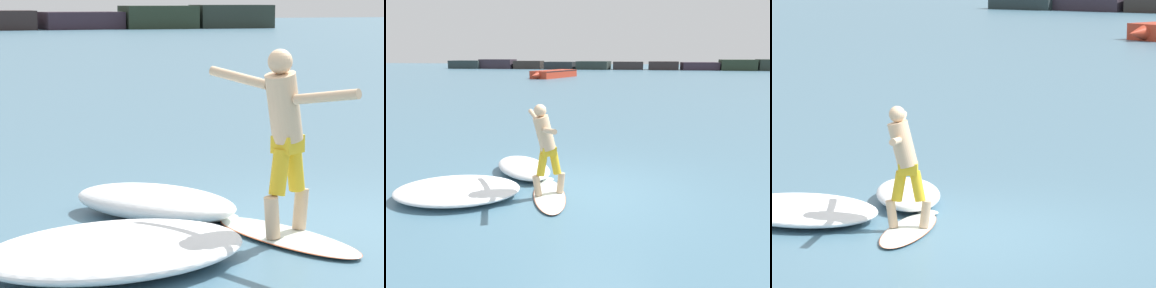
{
  "view_description": "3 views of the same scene",
  "coord_description": "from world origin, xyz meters",
  "views": [
    {
      "loc": [
        -3.99,
        -7.78,
        2.17
      ],
      "look_at": [
        -1.12,
        1.13,
        0.69
      ],
      "focal_mm": 85.0,
      "sensor_mm": 36.0,
      "label": 1
    },
    {
      "loc": [
        1.07,
        -6.72,
        2.61
      ],
      "look_at": [
        -0.32,
        0.64,
        0.81
      ],
      "focal_mm": 35.0,
      "sensor_mm": 36.0,
      "label": 2
    },
    {
      "loc": [
        6.57,
        -10.01,
        3.57
      ],
      "look_at": [
        -0.73,
        1.12,
        0.99
      ],
      "focal_mm": 85.0,
      "sensor_mm": 36.0,
      "label": 3
    }
  ],
  "objects": [
    {
      "name": "ground_plane",
      "position": [
        0.0,
        0.0,
        0.0
      ],
      "size": [
        200.0,
        200.0,
        0.0
      ],
      "primitive_type": "plane",
      "color": "slate"
    },
    {
      "name": "surfboard",
      "position": [
        -0.7,
        -0.31,
        0.03
      ],
      "size": [
        1.14,
        1.99,
        0.2
      ],
      "color": "white",
      "rests_on": "ground"
    },
    {
      "name": "surfer",
      "position": [
        -0.74,
        -0.37,
        1.06
      ],
      "size": [
        0.92,
        1.39,
        1.7
      ],
      "color": "#D5AD86",
      "rests_on": "surfboard"
    },
    {
      "name": "wave_foam_at_tail",
      "position": [
        -1.6,
        0.87,
        0.16
      ],
      "size": [
        1.92,
        1.99,
        0.32
      ],
      "color": "white",
      "rests_on": "ground"
    },
    {
      "name": "wave_foam_at_nose",
      "position": [
        -2.37,
        -0.66,
        0.14
      ],
      "size": [
        2.62,
        2.09,
        0.28
      ],
      "color": "white",
      "rests_on": "ground"
    }
  ]
}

